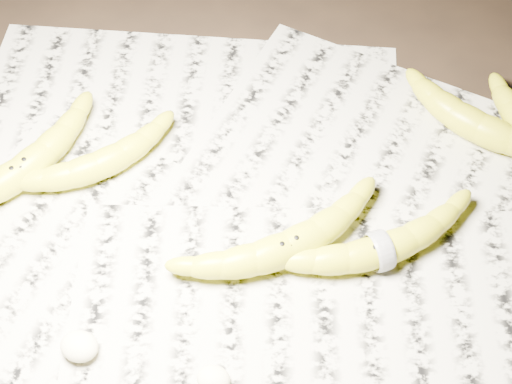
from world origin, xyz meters
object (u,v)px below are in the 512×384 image
(banana_left_b, at_px, (97,164))
(banana_upper_b, at_px, (480,126))
(banana_center, at_px, (288,246))
(banana_taped, at_px, (380,249))
(banana_left_a, at_px, (20,170))

(banana_left_b, distance_m, banana_upper_b, 0.47)
(banana_center, relative_size, banana_taped, 0.99)
(banana_left_b, bearing_deg, banana_upper_b, -21.18)
(banana_left_b, xyz_separation_m, banana_upper_b, (0.43, 0.20, 0.00))
(banana_left_a, height_order, banana_taped, banana_left_a)
(banana_taped, bearing_deg, banana_center, 159.49)
(banana_left_a, relative_size, banana_left_b, 1.22)
(banana_left_b, height_order, banana_upper_b, banana_upper_b)
(banana_taped, height_order, banana_upper_b, banana_upper_b)
(banana_left_b, bearing_deg, banana_taped, -47.75)
(banana_left_a, bearing_deg, banana_left_b, -39.20)
(banana_upper_b, bearing_deg, banana_left_a, -138.49)
(banana_left_a, height_order, banana_center, same)
(banana_left_a, height_order, banana_upper_b, same)
(banana_left_a, height_order, banana_left_b, banana_left_a)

